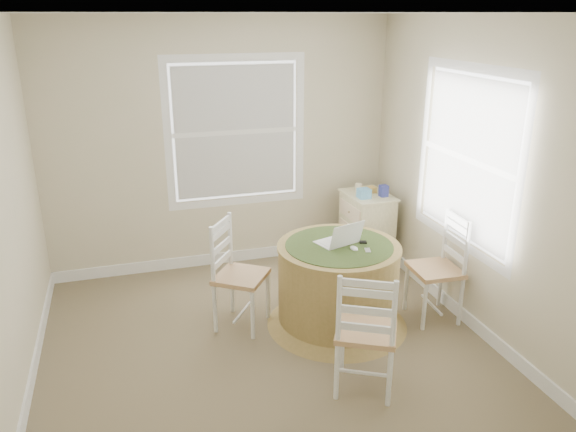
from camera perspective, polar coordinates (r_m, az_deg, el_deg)
name	(u,v)px	position (r m, az deg, el deg)	size (l,w,h in m)	color
room	(281,191)	(4.36, -0.69, 2.58)	(3.64, 3.64, 2.64)	#7F6F51
round_table	(338,282)	(4.90, 5.09, -6.67)	(1.23, 1.23, 0.76)	#A28449
chair_left	(241,276)	(4.86, -4.79, -6.08)	(0.42, 0.40, 0.95)	white
chair_near	(366,331)	(4.10, 7.96, -11.47)	(0.42, 0.40, 0.95)	white
chair_right	(435,269)	(5.13, 14.73, -5.25)	(0.42, 0.40, 0.95)	white
laptop	(339,240)	(4.78, 5.17, -2.49)	(0.40, 0.37, 0.23)	white
mouse	(354,248)	(4.69, 6.72, -3.30)	(0.06, 0.10, 0.03)	white
phone	(368,251)	(4.68, 8.09, -3.52)	(0.04, 0.09, 0.02)	#B7BABF
keys	(363,243)	(4.82, 7.63, -2.71)	(0.06, 0.05, 0.03)	black
corner_chest	(366,229)	(6.15, 7.96, -1.28)	(0.47, 0.61, 0.79)	#FAEEBC
tissue_box	(364,193)	(5.87, 7.71, 2.28)	(0.12, 0.12, 0.10)	#5CA3D2
box_yellow	(369,190)	(6.07, 8.19, 2.65)	(0.15, 0.10, 0.06)	gold
box_blue	(384,191)	(5.96, 9.72, 2.53)	(0.08, 0.08, 0.12)	#313895
cup_cream	(358,188)	(6.08, 7.15, 2.88)	(0.07, 0.07, 0.09)	beige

